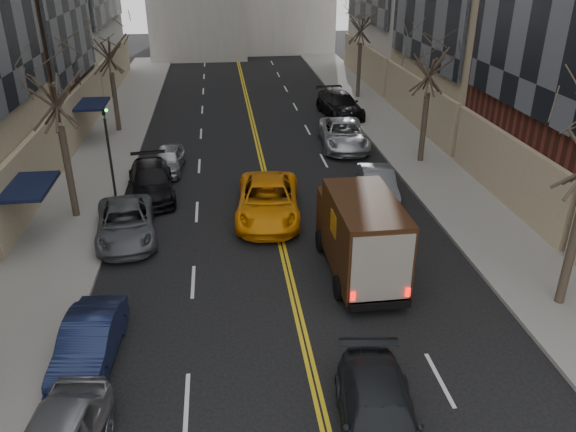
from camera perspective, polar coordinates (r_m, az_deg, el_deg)
The scene contains 18 objects.
sidewalk_left at distance 33.12m, azimuth -18.55°, elevation 5.16°, with size 4.00×66.00×0.15m, color slate.
sidewalk_right at distance 34.31m, azimuth 12.48°, elevation 6.59°, with size 4.00×66.00×0.15m, color slate.
tree_lf_mid at distance 24.83m, azimuth -23.02°, elevation 13.65°, with size 3.20×3.20×8.91m.
tree_lf_far at distance 37.46m, azimuth -17.94°, elevation 16.96°, with size 3.20×3.20×8.12m.
tree_rt_mid at distance 30.97m, azimuth 14.42°, elevation 16.04°, with size 3.20×3.20×8.32m.
tree_rt_far at distance 45.12m, azimuth 7.55°, elevation 20.12°, with size 3.20×3.20×9.11m.
traffic_signal at distance 27.30m, azimuth -17.82°, elevation 7.12°, with size 0.29×0.26×4.70m.
ups_truck at distance 20.31m, azimuth 7.33°, elevation -1.94°, with size 2.43×5.80×3.16m.
observer_sedan at distance 14.51m, azimuth 9.25°, elevation -19.71°, with size 2.45×4.89×1.36m.
taxi at distance 24.84m, azimuth -2.04°, elevation 1.61°, with size 2.70×5.87×1.63m, color orange.
pedestrian at distance 23.86m, azimuth 4.21°, elevation 0.62°, with size 0.63×0.41×1.72m, color black.
parked_lf_b at distance 17.50m, azimuth -19.54°, elevation -11.98°, with size 1.42×4.07×1.34m, color #121A39.
parked_lf_c at distance 23.99m, azimuth -16.16°, elevation -0.70°, with size 2.29×4.98×1.38m, color #515559.
parked_lf_d at distance 27.88m, azimuth -13.74°, elevation 3.46°, with size 2.08×5.12×1.49m, color black.
parked_lf_e at distance 30.85m, azimuth -12.09°, elevation 5.61°, with size 1.54×3.82×1.30m, color #9FA1A7.
parked_rt_a at distance 27.18m, azimuth 9.09°, elevation 3.22°, with size 1.49×4.28×1.41m, color #52565A.
parked_rt_b at distance 34.20m, azimuth 5.66°, elevation 8.28°, with size 2.63×5.69×1.58m, color #B1B5B9.
parked_rt_c at distance 40.85m, azimuth 5.28°, elevation 11.22°, with size 2.31×5.67×1.65m, color black.
Camera 1 is at (-2.22, -3.55, 10.93)m, focal length 35.00 mm.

